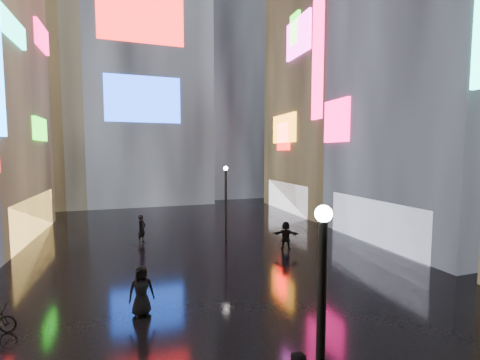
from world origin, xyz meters
name	(u,v)px	position (x,y,z in m)	size (l,w,h in m)	color
ground	(202,246)	(0.00, 20.00, 0.00)	(140.00, 140.00, 0.00)	black
building_right_mid	(439,23)	(15.98, 17.01, 14.99)	(10.28, 13.70, 30.00)	black
building_right_far	(329,79)	(15.98, 30.00, 13.98)	(10.28, 12.00, 28.00)	black
tower_main	(140,37)	(-3.00, 43.97, 21.01)	(16.00, 14.20, 42.00)	black
tower_flank_right	(226,79)	(9.00, 46.00, 17.00)	(12.00, 12.00, 34.00)	black
tower_flank_left	(41,92)	(-14.00, 42.00, 13.00)	(10.00, 10.00, 26.00)	black
lamp_near	(321,332)	(-1.00, 4.36, 2.94)	(0.30, 0.30, 5.20)	black
lamp_far	(226,199)	(1.91, 21.00, 2.94)	(0.30, 0.30, 5.20)	black
pedestrian_4	(141,291)	(-3.94, 11.87, 0.95)	(0.93, 0.61, 1.90)	black
pedestrian_5	(286,235)	(4.94, 17.72, 0.89)	(1.66, 0.53, 1.78)	black
pedestrian_6	(142,229)	(-3.72, 22.22, 0.95)	(0.69, 0.45, 1.89)	black
umbrella_2	(140,254)	(-3.94, 11.87, 2.35)	(0.97, 0.99, 0.89)	black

